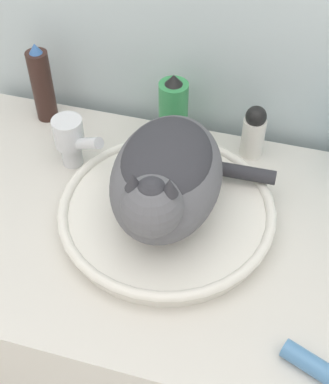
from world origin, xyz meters
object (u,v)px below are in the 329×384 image
(deodorant_stick, at_px, (254,132))
(cat, at_px, (166,175))
(spray_bottle_trigger, at_px, (173,111))
(hairspray_can_black, at_px, (42,85))
(faucet, at_px, (71,139))

(deodorant_stick, bearing_deg, cat, -116.79)
(deodorant_stick, distance_m, spray_bottle_trigger, 0.18)
(cat, relative_size, deodorant_stick, 2.60)
(cat, relative_size, spray_bottle_trigger, 1.89)
(hairspray_can_black, bearing_deg, deodorant_stick, 0.00)
(deodorant_stick, xyz_separation_m, spray_bottle_trigger, (-0.17, 0.00, 0.02))
(spray_bottle_trigger, bearing_deg, cat, -77.89)
(faucet, distance_m, spray_bottle_trigger, 0.22)
(hairspray_can_black, xyz_separation_m, spray_bottle_trigger, (0.30, 0.00, -0.01))
(hairspray_can_black, relative_size, spray_bottle_trigger, 1.13)
(cat, height_order, deodorant_stick, cat)
(cat, bearing_deg, deodorant_stick, 149.38)
(deodorant_stick, bearing_deg, hairspray_can_black, 180.00)
(deodorant_stick, bearing_deg, faucet, -159.39)
(cat, relative_size, faucet, 2.60)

